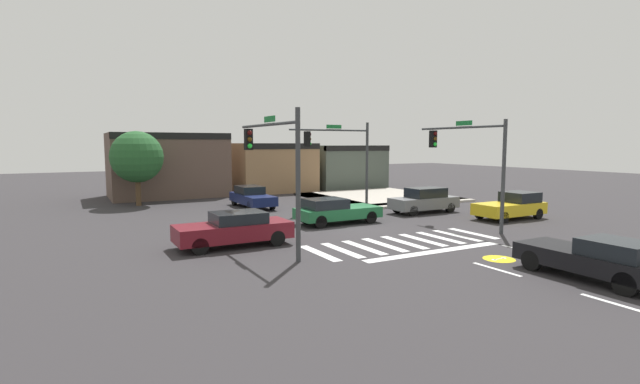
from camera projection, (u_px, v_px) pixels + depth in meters
name	position (u px, v px, depth m)	size (l,w,h in m)	color
ground_plane	(349.00, 226.00, 24.19)	(120.00, 120.00, 0.00)	#302D30
crosswalk_near	(404.00, 242.00, 20.26)	(8.83, 2.96, 0.01)	silver
lane_markings	(588.00, 284.00, 14.22)	(6.80, 20.25, 0.01)	white
bike_detector_marking	(499.00, 259.00, 17.32)	(1.18, 1.18, 0.01)	yellow
curb_corner_northeast	(376.00, 198.00, 36.45)	(10.00, 10.60, 0.15)	#B2AA9E
storefront_row	(248.00, 166.00, 40.88)	(24.67, 6.00, 5.15)	brown
traffic_signal_southwest	(273.00, 155.00, 18.51)	(0.32, 5.85, 5.58)	#383A3D
traffic_signal_northeast	(341.00, 149.00, 29.99)	(5.82, 0.32, 5.71)	#383A3D
traffic_signal_southeast	(468.00, 152.00, 23.74)	(0.32, 5.87, 5.48)	#383A3D
car_black	(596.00, 258.00, 14.57)	(1.79, 4.45, 1.39)	black
car_maroon	(234.00, 229.00, 19.42)	(4.78, 1.88, 1.44)	maroon
car_gray	(424.00, 200.00, 28.92)	(4.41, 1.71, 1.57)	slate
car_green	(335.00, 211.00, 24.90)	(4.56, 1.91, 1.39)	#1E6638
car_navy	(252.00, 197.00, 31.42)	(1.74, 4.75, 1.42)	#141E4C
car_yellow	(512.00, 206.00, 26.58)	(4.22, 1.86, 1.52)	gold
roadside_tree	(137.00, 157.00, 32.00)	(3.57, 3.57, 5.18)	#4C3823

